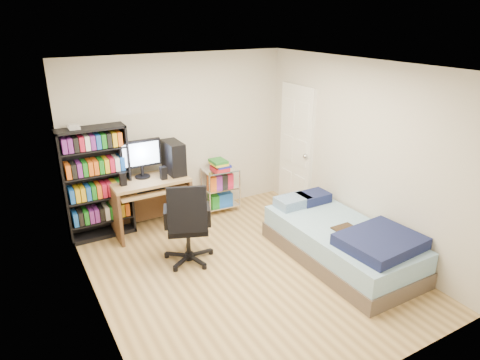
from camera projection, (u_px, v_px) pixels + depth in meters
room at (247, 178)px, 4.92m from camera, size 3.58×4.08×2.58m
media_shelf at (97, 182)px, 5.94m from camera, size 0.90×0.30×1.67m
computer_desk at (155, 181)px, 6.22m from camera, size 1.08×0.63×1.37m
office_chair at (188, 237)px, 5.45m from camera, size 0.85×0.85×1.11m
wire_cart at (220, 177)px, 6.83m from camera, size 0.57×0.43×0.88m
bed at (342, 242)px, 5.51m from camera, size 1.06×2.11×0.60m
door at (296, 148)px, 6.90m from camera, size 0.12×0.80×2.00m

